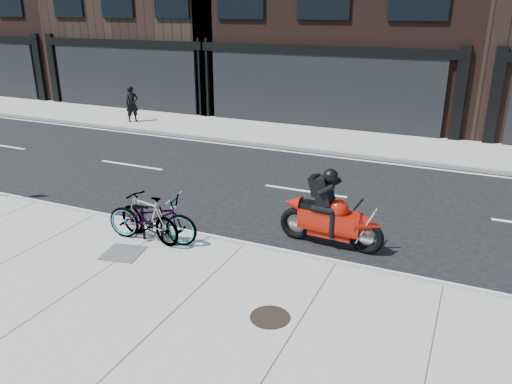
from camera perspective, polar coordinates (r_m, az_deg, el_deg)
The scene contains 10 objects.
ground at distance 12.34m, azimuth 2.62°, elevation -2.85°, with size 120.00×120.00×0.00m, color black.
sidewalk_near at distance 8.43m, azimuth -10.53°, elevation -14.68°, with size 60.00×6.00×0.13m, color gray.
sidewalk_far at distance 19.38m, azimuth 11.20°, elevation 5.64°, with size 60.00×3.50×0.13m, color gray.
bike_rack at distance 10.85m, azimuth -11.81°, elevation -3.15°, with size 0.49×0.11×0.82m.
bicycle_front at distance 10.82m, azimuth -11.78°, elevation -2.88°, with size 0.72×2.05×1.08m, color gray.
bicycle_rear at distance 10.88m, azimuth -12.18°, elevation -2.88°, with size 0.49×1.74×1.04m, color gray.
motorcycle at distance 10.70m, azimuth 9.06°, elevation -2.73°, with size 2.34×0.60×1.74m.
pedestrian at distance 22.71m, azimuth -13.99°, elevation 9.73°, with size 0.57×0.37×1.55m, color black.
manhole_cover at distance 8.34m, azimuth 1.62°, elevation -14.10°, with size 0.66×0.66×0.01m, color black.
utility_grate at distance 10.63m, azimuth -14.95°, elevation -6.75°, with size 0.75×0.75×0.01m, color #4D4D4F.
Camera 1 is at (4.14, -10.57, 4.86)m, focal length 35.00 mm.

